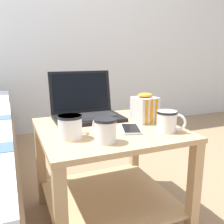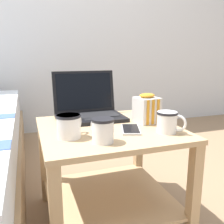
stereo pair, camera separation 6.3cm
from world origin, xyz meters
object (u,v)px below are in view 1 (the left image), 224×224
at_px(mug_front_left, 167,120).
at_px(snack_bag, 145,109).
at_px(mug_front_right, 105,129).
at_px(cell_phone, 131,129).
at_px(laptop, 86,109).
at_px(mug_mid_center, 70,126).

height_order(mug_front_left, snack_bag, snack_bag).
relative_size(mug_front_right, cell_phone, 0.74).
bearing_deg(laptop, cell_phone, -67.18).
xyz_separation_m(laptop, mug_front_right, (-0.04, -0.39, 0.00)).
xyz_separation_m(laptop, mug_mid_center, (-0.15, -0.29, 0.00)).
relative_size(snack_bag, cell_phone, 0.86).
bearing_deg(mug_front_left, mug_mid_center, 169.76).
bearing_deg(snack_bag, mug_mid_center, -164.63).
xyz_separation_m(mug_mid_center, cell_phone, (0.27, 0.01, -0.05)).
distance_m(laptop, mug_front_right, 0.39).
relative_size(mug_mid_center, snack_bag, 0.80).
distance_m(laptop, mug_front_left, 0.44).
distance_m(mug_front_left, snack_bag, 0.18).
height_order(laptop, mug_front_left, laptop).
relative_size(mug_front_left, mug_front_right, 0.88).
bearing_deg(snack_bag, mug_front_left, -88.02).
bearing_deg(mug_front_left, mug_front_right, -175.76).
height_order(laptop, mug_mid_center, laptop).
xyz_separation_m(mug_front_left, cell_phone, (-0.13, 0.08, -0.05)).
height_order(snack_bag, cell_phone, snack_bag).
xyz_separation_m(mug_front_left, snack_bag, (-0.01, 0.18, 0.02)).
bearing_deg(snack_bag, cell_phone, -141.65).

